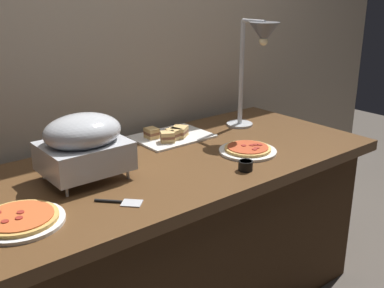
{
  "coord_description": "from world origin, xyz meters",
  "views": [
    {
      "loc": [
        -1.13,
        -1.53,
        1.49
      ],
      "look_at": [
        0.11,
        0.0,
        0.81
      ],
      "focal_mm": 43.77,
      "sensor_mm": 36.0,
      "label": 1
    }
  ],
  "objects": [
    {
      "name": "back_wall",
      "position": [
        0.0,
        0.5,
        1.2
      ],
      "size": [
        4.4,
        0.04,
        2.4
      ],
      "primitive_type": "cube",
      "color": "tan",
      "rests_on": "ground_plane"
    },
    {
      "name": "buffet_table",
      "position": [
        0.0,
        0.0,
        0.39
      ],
      "size": [
        1.9,
        0.84,
        0.76
      ],
      "color": "brown",
      "rests_on": "ground_plane"
    },
    {
      "name": "chafing_dish",
      "position": [
        -0.38,
        0.05,
        0.91
      ],
      "size": [
        0.32,
        0.26,
        0.26
      ],
      "color": "#B7BABF",
      "rests_on": "buffet_table"
    },
    {
      "name": "sandwich_platter",
      "position": [
        0.17,
        0.24,
        0.78
      ],
      "size": [
        0.37,
        0.28,
        0.06
      ],
      "color": "white",
      "rests_on": "buffet_table"
    },
    {
      "name": "serving_spatula",
      "position": [
        -0.39,
        -0.22,
        0.76
      ],
      "size": [
        0.14,
        0.15,
        0.01
      ],
      "color": "#B7BABF",
      "rests_on": "buffet_table"
    },
    {
      "name": "sauce_cup_near",
      "position": [
        0.17,
        -0.28,
        0.78
      ],
      "size": [
        0.06,
        0.06,
        0.04
      ],
      "color": "black",
      "rests_on": "buffet_table"
    },
    {
      "name": "heat_lamp",
      "position": [
        0.6,
        0.07,
        1.2
      ],
      "size": [
        0.15,
        0.29,
        0.56
      ],
      "color": "#B7BABF",
      "rests_on": "buffet_table"
    },
    {
      "name": "pizza_plate_center",
      "position": [
        -0.72,
        -0.14,
        0.77
      ],
      "size": [
        0.29,
        0.29,
        0.03
      ],
      "color": "white",
      "rests_on": "buffet_table"
    },
    {
      "name": "pizza_plate_front",
      "position": [
        0.33,
        -0.14,
        0.77
      ],
      "size": [
        0.26,
        0.26,
        0.03
      ],
      "color": "white",
      "rests_on": "buffet_table"
    }
  ]
}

